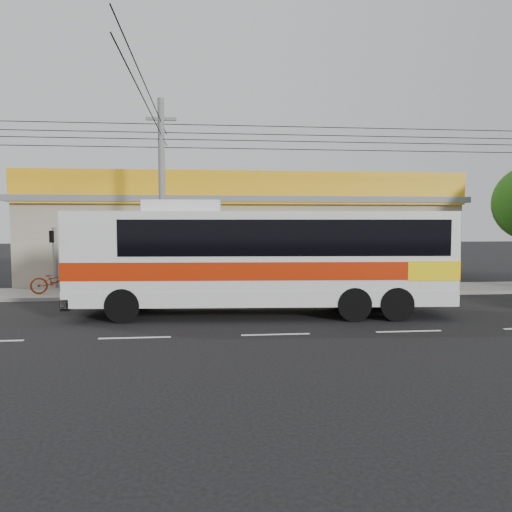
# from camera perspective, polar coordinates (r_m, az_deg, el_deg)

# --- Properties ---
(ground) EXTENTS (120.00, 120.00, 0.00)m
(ground) POSITION_cam_1_polar(r_m,az_deg,el_deg) (17.02, 1.06, -7.09)
(ground) COLOR black
(ground) RESTS_ON ground
(sidewalk) EXTENTS (30.00, 3.20, 0.15)m
(sidewalk) POSITION_cam_1_polar(r_m,az_deg,el_deg) (22.90, -0.77, -4.03)
(sidewalk) COLOR slate
(sidewalk) RESTS_ON ground
(lane_markings) EXTENTS (50.00, 0.12, 0.01)m
(lane_markings) POSITION_cam_1_polar(r_m,az_deg,el_deg) (14.60, 2.26, -8.96)
(lane_markings) COLOR silver
(lane_markings) RESTS_ON ground
(storefront_building) EXTENTS (22.60, 9.20, 5.70)m
(storefront_building) POSITION_cam_1_polar(r_m,az_deg,el_deg) (28.21, -1.79, 2.02)
(storefront_building) COLOR gray
(storefront_building) RESTS_ON ground
(coach_bus) EXTENTS (13.08, 3.62, 3.98)m
(coach_bus) POSITION_cam_1_polar(r_m,az_deg,el_deg) (17.33, 1.22, 0.22)
(coach_bus) COLOR silver
(coach_bus) RESTS_ON ground
(motorbike_red) EXTENTS (2.21, 1.18, 1.10)m
(motorbike_red) POSITION_cam_1_polar(r_m,az_deg,el_deg) (23.29, -21.87, -2.63)
(motorbike_red) COLOR maroon
(motorbike_red) RESTS_ON sidewalk
(utility_pole) EXTENTS (34.00, 14.00, 8.23)m
(utility_pole) POSITION_cam_1_polar(r_m,az_deg,el_deg) (21.14, -10.78, 13.49)
(utility_pole) COLOR #62625F
(utility_pole) RESTS_ON ground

